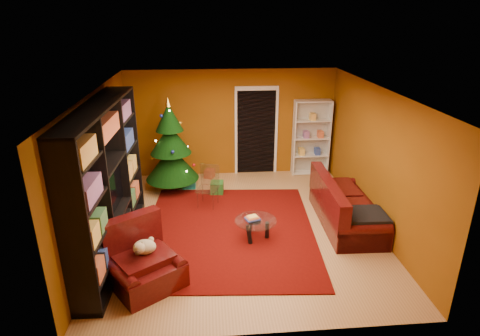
{
  "coord_description": "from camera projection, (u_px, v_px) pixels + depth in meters",
  "views": [
    {
      "loc": [
        -0.61,
        -6.71,
        3.85
      ],
      "look_at": [
        0.0,
        0.4,
        1.05
      ],
      "focal_mm": 30.0,
      "sensor_mm": 36.0,
      "label": 1
    }
  ],
  "objects": [
    {
      "name": "wall_left",
      "position": [
        98.0,
        168.0,
        7.0
      ],
      "size": [
        0.05,
        5.5,
        2.6
      ],
      "primitive_type": "cube",
      "color": "#82480C",
      "rests_on": "ground"
    },
    {
      "name": "acrylic_chair",
      "position": [
        208.0,
        189.0,
        8.32
      ],
      "size": [
        0.53,
        0.55,
        0.8
      ],
      "primitive_type": null,
      "rotation": [
        0.0,
        0.0,
        -0.31
      ],
      "color": "#66605B",
      "rests_on": "rug"
    },
    {
      "name": "gift_box_red",
      "position": [
        209.0,
        174.0,
        9.89
      ],
      "size": [
        0.28,
        0.28,
        0.22
      ],
      "primitive_type": "cube",
      "rotation": [
        0.0,
        0.0,
        -0.4
      ],
      "color": "maroon",
      "rests_on": "floor"
    },
    {
      "name": "media_unit",
      "position": [
        105.0,
        183.0,
        6.45
      ],
      "size": [
        0.62,
        3.32,
        2.53
      ],
      "primitive_type": null,
      "rotation": [
        0.0,
        0.0,
        -0.03
      ],
      "color": "black",
      "rests_on": "floor"
    },
    {
      "name": "wall_right",
      "position": [
        378.0,
        159.0,
        7.41
      ],
      "size": [
        0.05,
        5.5,
        2.6
      ],
      "primitive_type": "cube",
      "color": "#82480C",
      "rests_on": "ground"
    },
    {
      "name": "christmas_tree",
      "position": [
        171.0,
        146.0,
        8.95
      ],
      "size": [
        1.57,
        1.57,
        2.15
      ],
      "primitive_type": null,
      "rotation": [
        0.0,
        0.0,
        -0.39
      ],
      "color": "black",
      "rests_on": "floor"
    },
    {
      "name": "doorway",
      "position": [
        256.0,
        133.0,
        9.88
      ],
      "size": [
        1.06,
        0.6,
        2.16
      ],
      "primitive_type": null,
      "color": "black",
      "rests_on": "floor"
    },
    {
      "name": "coffee_table",
      "position": [
        256.0,
        229.0,
        7.2
      ],
      "size": [
        0.96,
        0.96,
        0.47
      ],
      "primitive_type": null,
      "rotation": [
        0.0,
        0.0,
        0.34
      ],
      "color": "gray",
      "rests_on": "rug"
    },
    {
      "name": "sofa",
      "position": [
        347.0,
        202.0,
        7.65
      ],
      "size": [
        1.02,
        2.15,
        0.91
      ],
      "primitive_type": null,
      "rotation": [
        0.0,
        0.0,
        1.54
      ],
      "color": "#380909",
      "rests_on": "rug"
    },
    {
      "name": "white_bookshelf",
      "position": [
        311.0,
        138.0,
        9.88
      ],
      "size": [
        0.89,
        0.33,
        1.92
      ],
      "primitive_type": null,
      "rotation": [
        0.0,
        0.0,
        -0.02
      ],
      "color": "white",
      "rests_on": "floor"
    },
    {
      "name": "rug",
      "position": [
        229.0,
        231.0,
        7.51
      ],
      "size": [
        3.4,
        3.88,
        0.02
      ],
      "primitive_type": "cube",
      "rotation": [
        0.0,
        0.0,
        -0.07
      ],
      "color": "#550805",
      "rests_on": "floor"
    },
    {
      "name": "wall_back",
      "position": [
        232.0,
        123.0,
        9.78
      ],
      "size": [
        5.0,
        0.05,
        2.6
      ],
      "primitive_type": "cube",
      "color": "#82480C",
      "rests_on": "ground"
    },
    {
      "name": "gift_box_teal",
      "position": [
        189.0,
        181.0,
        9.35
      ],
      "size": [
        0.32,
        0.32,
        0.31
      ],
      "primitive_type": "cube",
      "rotation": [
        0.0,
        0.0,
        -0.05
      ],
      "color": "teal",
      "rests_on": "floor"
    },
    {
      "name": "floor",
      "position": [
        242.0,
        228.0,
        7.69
      ],
      "size": [
        5.0,
        5.5,
        0.05
      ],
      "primitive_type": "cube",
      "color": "#AA7948",
      "rests_on": "ground"
    },
    {
      "name": "gift_box_green",
      "position": [
        217.0,
        188.0,
        9.02
      ],
      "size": [
        0.31,
        0.31,
        0.28
      ],
      "primitive_type": "cube",
      "rotation": [
        0.0,
        0.0,
        -0.1
      ],
      "color": "#1D5A1E",
      "rests_on": "floor"
    },
    {
      "name": "dog",
      "position": [
        145.0,
        247.0,
        5.91
      ],
      "size": [
        0.5,
        0.48,
        0.26
      ],
      "primitive_type": null,
      "rotation": [
        0.0,
        0.0,
        0.61
      ],
      "color": "beige",
      "rests_on": "armchair"
    },
    {
      "name": "armchair",
      "position": [
        144.0,
        261.0,
        5.92
      ],
      "size": [
        1.45,
        1.45,
        0.81
      ],
      "primitive_type": null,
      "rotation": [
        0.0,
        0.0,
        0.61
      ],
      "color": "#380909",
      "rests_on": "rug"
    },
    {
      "name": "ceiling",
      "position": [
        242.0,
        89.0,
        6.72
      ],
      "size": [
        5.0,
        5.5,
        0.05
      ],
      "primitive_type": "cube",
      "color": "silver",
      "rests_on": "wall_back"
    }
  ]
}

